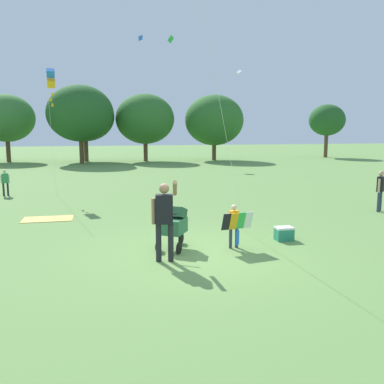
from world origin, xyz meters
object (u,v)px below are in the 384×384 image
at_px(person_adult_flyer, 164,215).
at_px(person_red_shirt, 380,188).
at_px(cooler_box, 284,234).
at_px(kite_orange_delta, 51,79).
at_px(picnic_blanket, 48,219).
at_px(child_with_butterfly_kite, 235,222).
at_px(person_sitting_far, 5,180).
at_px(stroller, 175,224).

bearing_deg(person_adult_flyer, person_red_shirt, 25.76).
xyz_separation_m(person_adult_flyer, cooler_box, (3.27, 1.08, -0.86)).
xyz_separation_m(kite_orange_delta, picnic_blanket, (0.27, -5.12, -4.89)).
xyz_separation_m(child_with_butterfly_kite, cooler_box, (1.49, 0.44, -0.46)).
relative_size(person_adult_flyer, person_sitting_far, 1.59).
xyz_separation_m(stroller, person_red_shirt, (7.69, 2.97, 0.23)).
height_order(person_adult_flyer, stroller, person_adult_flyer).
relative_size(picnic_blanket, cooler_box, 3.46).
bearing_deg(person_red_shirt, person_sitting_far, 154.92).
height_order(child_with_butterfly_kite, picnic_blanket, child_with_butterfly_kite).
relative_size(person_adult_flyer, picnic_blanket, 1.15).
height_order(child_with_butterfly_kite, person_sitting_far, person_sitting_far).
height_order(kite_orange_delta, person_red_shirt, kite_orange_delta).
distance_m(child_with_butterfly_kite, kite_orange_delta, 11.54).
bearing_deg(stroller, person_sitting_far, 121.87).
bearing_deg(kite_orange_delta, stroller, -68.07).
xyz_separation_m(child_with_butterfly_kite, person_red_shirt, (6.29, 3.26, 0.20)).
bearing_deg(cooler_box, kite_orange_delta, 126.11).
bearing_deg(child_with_butterfly_kite, picnic_blanket, 138.06).
bearing_deg(cooler_box, stroller, -177.05).
bearing_deg(kite_orange_delta, child_with_butterfly_kite, -61.71).
bearing_deg(kite_orange_delta, picnic_blanket, -87.03).
bearing_deg(person_sitting_far, picnic_blanket, -65.88).
distance_m(kite_orange_delta, cooler_box, 12.10).
relative_size(person_red_shirt, person_sitting_far, 1.26).
height_order(person_adult_flyer, picnic_blanket, person_adult_flyer).
xyz_separation_m(person_adult_flyer, person_red_shirt, (8.08, 3.90, -0.20)).
xyz_separation_m(child_with_butterfly_kite, person_adult_flyer, (-1.78, -0.63, 0.39)).
height_order(person_sitting_far, picnic_blanket, person_sitting_far).
bearing_deg(cooler_box, person_adult_flyer, -161.78).
distance_m(person_adult_flyer, person_red_shirt, 8.97).
relative_size(person_sitting_far, cooler_box, 2.50).
height_order(person_red_shirt, cooler_box, person_red_shirt).
xyz_separation_m(person_adult_flyer, kite_orange_delta, (-3.30, 10.08, 3.87)).
relative_size(child_with_butterfly_kite, person_red_shirt, 0.75).
relative_size(person_sitting_far, picnic_blanket, 0.72).
distance_m(child_with_butterfly_kite, person_adult_flyer, 1.93).
relative_size(child_with_butterfly_kite, person_sitting_far, 0.95).
distance_m(person_adult_flyer, person_sitting_far, 11.53).
bearing_deg(person_adult_flyer, person_sitting_far, 117.81).
bearing_deg(child_with_butterfly_kite, cooler_box, 16.53).
bearing_deg(person_red_shirt, kite_orange_delta, 151.48).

